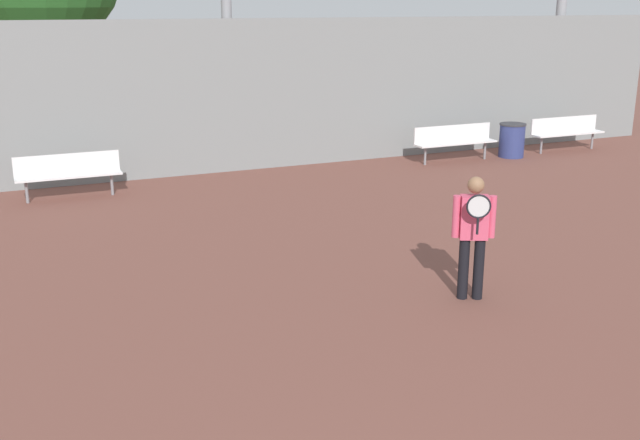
{
  "coord_description": "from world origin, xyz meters",
  "views": [
    {
      "loc": [
        -2.22,
        -2.15,
        3.8
      ],
      "look_at": [
        1.66,
        6.8,
        0.96
      ],
      "focal_mm": 42.0,
      "sensor_mm": 36.0,
      "label": 1
    }
  ],
  "objects_px": {
    "bench_courtside_near": "(566,130)",
    "trash_bin": "(512,140)",
    "bench_courtside_far": "(68,171)",
    "bench_adjacent_court": "(454,139)",
    "tennis_player": "(473,231)"
  },
  "relations": [
    {
      "from": "bench_courtside_near",
      "to": "trash_bin",
      "type": "xyz_separation_m",
      "value": [
        -1.83,
        -0.11,
        -0.14
      ]
    },
    {
      "from": "bench_courtside_far",
      "to": "trash_bin",
      "type": "bearing_deg",
      "value": -0.6
    },
    {
      "from": "bench_courtside_far",
      "to": "bench_adjacent_court",
      "type": "xyz_separation_m",
      "value": [
        9.12,
        0.0,
        0.0
      ]
    },
    {
      "from": "tennis_player",
      "to": "bench_courtside_near",
      "type": "distance_m",
      "value": 11.32
    },
    {
      "from": "tennis_player",
      "to": "bench_courtside_near",
      "type": "bearing_deg",
      "value": 68.39
    },
    {
      "from": "bench_adjacent_court",
      "to": "tennis_player",
      "type": "bearing_deg",
      "value": -121.82
    },
    {
      "from": "bench_adjacent_court",
      "to": "bench_courtside_far",
      "type": "bearing_deg",
      "value": -180.0
    },
    {
      "from": "tennis_player",
      "to": "bench_courtside_far",
      "type": "height_order",
      "value": "tennis_player"
    },
    {
      "from": "bench_courtside_near",
      "to": "bench_courtside_far",
      "type": "distance_m",
      "value": 12.61
    },
    {
      "from": "trash_bin",
      "to": "bench_adjacent_court",
      "type": "bearing_deg",
      "value": 176.08
    },
    {
      "from": "bench_courtside_near",
      "to": "bench_adjacent_court",
      "type": "relative_size",
      "value": 0.98
    },
    {
      "from": "tennis_player",
      "to": "bench_courtside_far",
      "type": "xyz_separation_m",
      "value": [
        -4.34,
        7.71,
        -0.38
      ]
    },
    {
      "from": "bench_courtside_far",
      "to": "bench_adjacent_court",
      "type": "height_order",
      "value": "same"
    },
    {
      "from": "bench_adjacent_court",
      "to": "trash_bin",
      "type": "height_order",
      "value": "bench_adjacent_court"
    },
    {
      "from": "tennis_player",
      "to": "trash_bin",
      "type": "relative_size",
      "value": 1.94
    }
  ]
}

